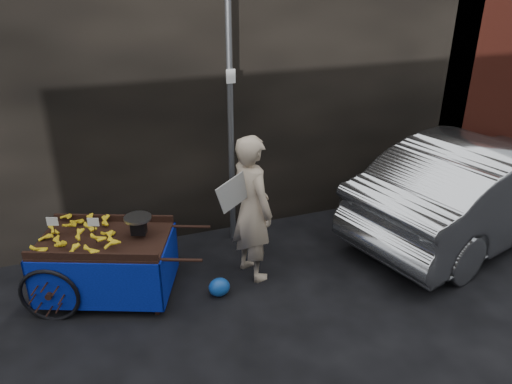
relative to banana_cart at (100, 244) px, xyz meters
name	(u,v)px	position (x,y,z in m)	size (l,w,h in m)	color
ground	(242,291)	(1.58, -0.53, -0.70)	(80.00, 80.00, 0.00)	black
building_wall	(210,51)	(1.97, 2.07, 1.80)	(13.50, 2.00, 5.00)	black
street_pole	(230,105)	(1.88, 0.76, 1.31)	(0.12, 0.10, 4.00)	slate
banana_cart	(100,244)	(0.00, 0.00, 0.00)	(2.28, 1.63, 1.13)	black
vendor	(252,208)	(1.84, -0.20, 0.26)	(0.83, 0.79, 1.91)	#C8B194
plastic_bag	(219,287)	(1.30, -0.52, -0.58)	(0.27, 0.21, 0.24)	#164CAA
parked_car	(482,186)	(5.40, -0.27, 0.04)	(1.57, 4.49, 1.48)	#B8BBC0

